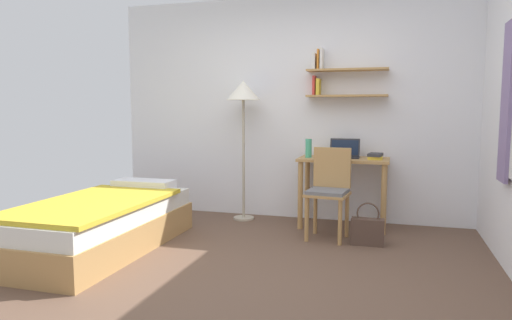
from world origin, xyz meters
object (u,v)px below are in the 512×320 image
book_stack (375,156)px  desk (343,173)px  bed (102,224)px  water_bottle (309,148)px  desk_chair (329,188)px  laptop (344,153)px  standing_lamp (243,98)px  handbag (367,231)px

book_stack → desk: bearing=176.6°
bed → desk: 2.55m
bed → water_bottle: water_bottle is taller
desk_chair → water_bottle: 0.63m
desk_chair → water_bottle: bearing=123.9°
bed → desk: desk is taller
bed → laptop: 2.62m
book_stack → standing_lamp: bearing=177.8°
water_bottle → handbag: size_ratio=0.50×
standing_lamp → laptop: size_ratio=4.89×
standing_lamp → laptop: standing_lamp is taller
handbag → standing_lamp: bearing=155.5°
desk → water_bottle: water_bottle is taller
desk_chair → standing_lamp: (-1.07, 0.52, 0.92)m
desk → handbag: (0.30, -0.63, -0.46)m
desk → desk_chair: desk_chair is taller
laptop → water_bottle: size_ratio=1.61×
desk_chair → standing_lamp: 1.50m
desk → handbag: size_ratio=2.34×
desk → desk_chair: 0.50m
standing_lamp → handbag: (1.46, -0.67, -1.28)m
laptop → handbag: size_ratio=0.80×
water_bottle → desk_chair: bearing=-56.1°
desk → desk_chair: bearing=-100.8°
bed → standing_lamp: 2.11m
desk → laptop: (-0.00, 0.06, 0.21)m
desk → standing_lamp: (-1.16, 0.04, 0.82)m
desk_chair → laptop: size_ratio=2.74×
bed → standing_lamp: (0.89, 1.51, 1.18)m
handbag → desk_chair: bearing=159.4°
bed → desk_chair: (1.96, 0.99, 0.27)m
bed → standing_lamp: size_ratio=1.22×
bed → handbag: bearing=19.8°
desk → book_stack: 0.39m
desk_chair → handbag: size_ratio=2.20×
desk_chair → handbag: (0.39, -0.15, -0.37)m
standing_lamp → water_bottle: bearing=-6.6°
desk_chair → standing_lamp: standing_lamp is taller
standing_lamp → water_bottle: standing_lamp is taller
desk → water_bottle: bearing=-172.0°
laptop → handbag: laptop is taller
laptop → standing_lamp: bearing=-178.8°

